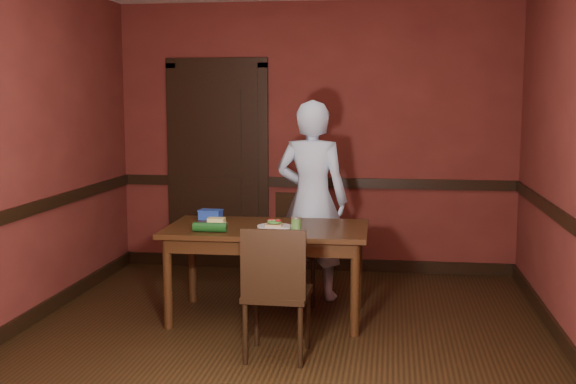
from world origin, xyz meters
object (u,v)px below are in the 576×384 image
(dining_table, at_px, (267,272))
(person, at_px, (312,200))
(cheese_saucer, at_px, (216,222))
(food_tub, at_px, (211,214))
(chair_far, at_px, (301,248))
(sauce_jar, at_px, (296,223))
(sandwich_plate, at_px, (274,226))
(chair_near, at_px, (277,291))

(dining_table, height_order, person, person)
(cheese_saucer, height_order, food_tub, food_tub)
(chair_far, distance_m, cheese_saucer, 0.87)
(chair_far, relative_size, sauce_jar, 9.49)
(dining_table, height_order, cheese_saucer, cheese_saucer)
(person, relative_size, sandwich_plate, 6.48)
(chair_near, relative_size, person, 0.53)
(sandwich_plate, bearing_deg, cheese_saucer, 171.14)
(person, height_order, sauce_jar, person)
(sauce_jar, bearing_deg, cheese_saucer, 171.86)
(chair_near, xyz_separation_m, food_tub, (-0.75, 1.13, 0.32))
(sauce_jar, xyz_separation_m, food_tub, (-0.77, 0.34, -0.01))
(chair_near, distance_m, cheese_saucer, 1.12)
(cheese_saucer, relative_size, food_tub, 0.89)
(chair_far, bearing_deg, person, 64.91)
(sandwich_plate, height_order, food_tub, food_tub)
(chair_near, xyz_separation_m, cheese_saucer, (-0.64, 0.88, 0.31))
(dining_table, distance_m, person, 0.86)
(chair_far, xyz_separation_m, sandwich_plate, (-0.14, -0.60, 0.30))
(sandwich_plate, bearing_deg, person, 72.62)
(chair_far, distance_m, sandwich_plate, 0.69)
(dining_table, relative_size, sandwich_plate, 5.91)
(cheese_saucer, bearing_deg, sauce_jar, -8.14)
(food_tub, bearing_deg, dining_table, -22.30)
(dining_table, xyz_separation_m, sandwich_plate, (0.07, -0.06, 0.39))
(sandwich_plate, relative_size, sauce_jar, 2.79)
(person, height_order, sandwich_plate, person)
(sandwich_plate, xyz_separation_m, sauce_jar, (0.18, -0.02, 0.03))
(dining_table, height_order, sauce_jar, sauce_jar)
(chair_near, xyz_separation_m, person, (0.07, 1.50, 0.41))
(cheese_saucer, bearing_deg, dining_table, -2.77)
(person, distance_m, food_tub, 0.90)
(chair_near, relative_size, sandwich_plate, 3.42)
(chair_near, distance_m, person, 1.56)
(sandwich_plate, bearing_deg, dining_table, 140.01)
(chair_far, height_order, person, person)
(person, height_order, cheese_saucer, person)
(dining_table, bearing_deg, person, 65.24)
(dining_table, bearing_deg, sauce_jar, -17.99)
(dining_table, height_order, food_tub, food_tub)
(dining_table, bearing_deg, food_tub, 152.01)
(chair_far, distance_m, food_tub, 0.85)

